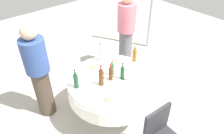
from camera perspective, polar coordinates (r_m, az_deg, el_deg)
name	(u,v)px	position (r m, az deg, el deg)	size (l,w,h in m)	color
ground_plane	(112,114)	(3.56, 0.00, -12.42)	(10.00, 10.00, 0.00)	#B7B2A8
dining_table	(112,87)	(3.15, 0.00, -5.32)	(1.30, 1.30, 0.74)	white
bottle_brown_front	(111,73)	(2.96, -0.29, -1.58)	(0.06, 0.06, 0.26)	#593314
bottle_brown_left	(101,76)	(2.86, -2.95, -2.45)	(0.07, 0.07, 0.32)	#593314
bottle_amber_near	(135,54)	(3.34, 6.10, 3.43)	(0.07, 0.07, 0.29)	#8C5619
bottle_dark_green_mid	(122,72)	(2.98, 2.81, -1.28)	(0.06, 0.06, 0.27)	#194728
bottle_green_right	(112,68)	(3.05, 0.02, -0.28)	(0.06, 0.06, 0.26)	#2D6B38
bottle_dark_green_west	(76,79)	(2.86, -9.71, -3.29)	(0.07, 0.07, 0.30)	#194728
bottle_clear_outer	(101,53)	(3.35, -3.07, 3.91)	(0.07, 0.07, 0.31)	silver
wine_glass_mid	(148,78)	(2.94, 9.56, -2.84)	(0.06, 0.06, 0.15)	white
wine_glass_right	(145,65)	(3.17, 8.84, 0.48)	(0.07, 0.07, 0.14)	white
wine_glass_west	(139,71)	(3.05, 7.24, -1.07)	(0.07, 0.07, 0.14)	white
wine_glass_outer	(129,74)	(2.96, 4.61, -1.93)	(0.07, 0.07, 0.16)	white
wine_glass_inner	(131,64)	(3.15, 5.11, 0.74)	(0.08, 0.08, 0.15)	white
plate_inner	(93,67)	(3.26, -5.01, -0.06)	(0.26, 0.26, 0.04)	white
plate_north	(108,100)	(2.72, -1.13, -8.88)	(0.21, 0.21, 0.04)	white
plate_south	(116,61)	(3.38, 1.09, 1.50)	(0.22, 0.22, 0.04)	white
plate_east	(119,87)	(2.90, 1.83, -5.35)	(0.26, 0.26, 0.04)	white
spoon_left	(83,76)	(3.12, -7.79, -2.45)	(0.18, 0.02, 0.01)	silver
person_front	(126,32)	(4.08, 3.82, 9.31)	(0.34, 0.34, 1.59)	slate
person_left	(39,72)	(3.23, -19.14, -1.19)	(0.34, 0.34, 1.56)	#4C3F33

